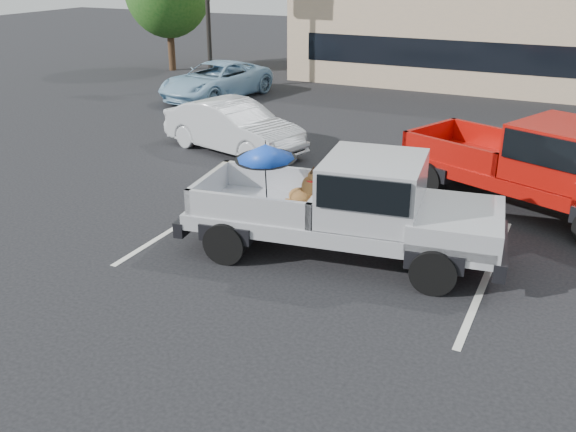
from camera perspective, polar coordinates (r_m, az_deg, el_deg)
name	(u,v)px	position (r m, az deg, el deg)	size (l,w,h in m)	color
ground	(278,289)	(10.55, -0.88, -6.55)	(90.00, 90.00, 0.00)	black
stripe_left	(192,217)	(13.50, -8.54, -0.11)	(0.12, 5.00, 0.01)	silver
stripe_right	(487,275)	(11.51, 17.29, -5.02)	(0.12, 5.00, 0.01)	silver
motel_building	(552,4)	(29.39, 22.40, 17.04)	(20.40, 8.40, 6.30)	tan
silver_pickup	(359,203)	(11.28, 6.33, 1.18)	(5.90, 2.71, 2.06)	black
red_pickup	(554,165)	(14.20, 22.54, 4.17)	(6.33, 4.24, 1.98)	black
silver_sedan	(234,127)	(17.79, -4.86, 7.91)	(1.47, 4.23, 1.39)	silver
blue_suv	(216,80)	(24.81, -6.42, 11.89)	(2.22, 4.81, 1.34)	#92BCDA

